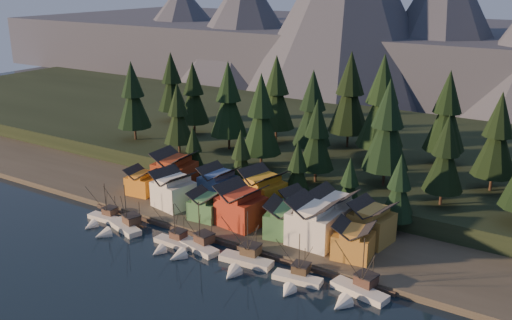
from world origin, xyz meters
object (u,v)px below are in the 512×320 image
Objects in this scene: boat_5 at (295,275)px; house_front_0 at (142,180)px; boat_4 at (243,256)px; house_front_1 at (173,188)px; boat_2 at (170,238)px; house_back_0 at (175,170)px; boat_3 at (193,242)px; boat_1 at (120,222)px; boat_0 at (102,214)px; boat_6 at (356,286)px; house_back_1 at (219,184)px.

house_front_0 is at bearing 156.49° from boat_5.
boat_4 reaches higher than house_front_0.
boat_5 is 1.07× the size of house_front_1.
house_back_0 is at bearing 129.15° from boat_2.
boat_4 is 46.66m from house_front_0.
boat_3 is 23.61m from house_front_1.
boat_1 is 20.71m from house_front_0.
boat_0 is 28.73m from boat_3.
boat_3 is at bearing 20.40° from boat_1.
boat_1 is 33.87m from boat_4.
boat_2 is 0.86× the size of boat_3.
boat_5 is at bearing -28.81° from house_back_0.
boat_3 is 1.12× the size of boat_5.
boat_5 is (25.41, 0.03, -0.28)m from boat_3.
boat_0 is at bearing -167.71° from boat_6.
boat_1 is 1.61× the size of house_front_0.
house_back_0 reaches higher than boat_6.
boat_1 is 58.41m from boat_6.
boat_3 is (21.07, 1.18, -0.03)m from boat_1.
boat_2 is 1.00× the size of house_back_0.
boat_5 is 1.44× the size of house_front_0.
house_front_1 is at bearing 96.20° from boat_1.
boat_5 reaches higher than boat_0.
boat_1 is at bearing -13.22° from boat_0.
boat_2 is at bearing -41.09° from house_front_0.
boat_4 is 12.66m from boat_5.
house_front_1 reaches higher than boat_0.
boat_3 is at bearing -47.00° from house_back_0.
boat_1 is at bearing -177.80° from boat_2.
house_front_0 is (-9.77, 18.03, 2.88)m from boat_1.
house_back_0 is at bearing 147.95° from boat_3.
boat_0 is 0.85× the size of boat_1.
house_back_1 is at bearing 125.02° from boat_3.
boat_5 is 56.36m from house_back_0.
boat_0 is at bearing 178.09° from boat_2.
house_front_0 is at bearing -130.96° from house_back_0.
boat_5 is at bearing 2.89° from boat_2.
boat_0 is 0.81× the size of boat_4.
boat_5 is 58.79m from house_front_0.
boat_5 is (46.48, 1.21, -0.31)m from boat_1.
house_back_0 is at bearing 171.43° from boat_6.
boat_2 is (22.89, -1.23, 0.06)m from boat_0.
boat_4 is at bearing 13.68° from boat_3.
house_front_1 is (-30.74, 14.27, 4.04)m from boat_4.
house_front_0 is (-43.60, 16.36, 2.89)m from boat_4.
boat_5 is at bearing -6.94° from boat_4.
house_back_1 is (18.43, 23.32, 4.43)m from boat_0.
boat_2 is 25.34m from house_back_1.
house_back_1 reaches higher than house_front_0.
house_back_0 is (-62.57, 22.07, 4.78)m from boat_6.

